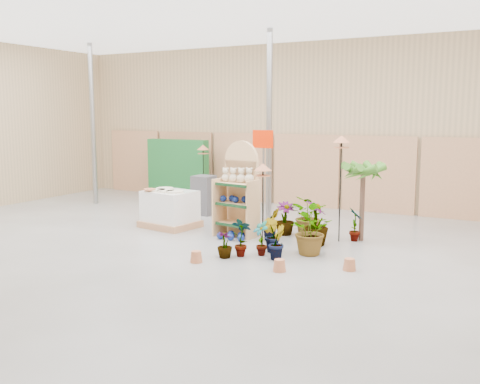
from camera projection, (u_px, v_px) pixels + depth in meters
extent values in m
cube|color=gray|center=(187.00, 258.00, 9.79)|extent=(15.00, 12.00, 0.10)
cube|color=tan|center=(308.00, 125.00, 14.72)|extent=(15.00, 0.10, 4.50)
cylinder|color=gray|center=(93.00, 125.00, 15.08)|extent=(0.14, 0.14, 4.50)
cylinder|color=gray|center=(269.00, 127.00, 12.50)|extent=(0.14, 0.14, 4.50)
cube|color=#B07B55|center=(135.00, 161.00, 17.60)|extent=(1.90, 0.06, 2.00)
cube|color=#B07B55|center=(186.00, 164.00, 16.67)|extent=(1.90, 0.06, 2.00)
cube|color=#B07B55|center=(242.00, 167.00, 15.73)|extent=(1.90, 0.06, 2.00)
cube|color=#B07B55|center=(306.00, 171.00, 14.79)|extent=(1.90, 0.06, 2.00)
cube|color=#B07B55|center=(378.00, 174.00, 13.85)|extent=(1.90, 0.06, 2.00)
cube|color=#B07B55|center=(461.00, 179.00, 12.92)|extent=(1.90, 0.06, 2.00)
cube|color=tan|center=(242.00, 198.00, 11.38)|extent=(0.84, 0.21, 1.59)
cylinder|color=tan|center=(242.00, 160.00, 11.27)|extent=(0.84, 0.21, 0.84)
cube|color=tan|center=(236.00, 223.00, 11.25)|extent=(0.87, 0.59, 0.04)
cube|color=#0F3819|center=(231.00, 225.00, 11.04)|extent=(0.80, 0.16, 0.06)
cube|color=tan|center=(236.00, 204.00, 11.19)|extent=(0.87, 0.59, 0.04)
cube|color=#0F3819|center=(231.00, 205.00, 10.98)|extent=(0.80, 0.16, 0.06)
cube|color=tan|center=(236.00, 184.00, 11.12)|extent=(0.87, 0.59, 0.04)
cube|color=#0F3819|center=(231.00, 185.00, 10.92)|extent=(0.80, 0.16, 0.06)
cube|color=tan|center=(220.00, 206.00, 11.39)|extent=(0.11, 0.47, 1.22)
cube|color=tan|center=(253.00, 210.00, 11.01)|extent=(0.11, 0.47, 1.22)
sphere|color=beige|center=(226.00, 178.00, 11.29)|extent=(0.17, 0.17, 0.17)
sphere|color=beige|center=(226.00, 171.00, 11.27)|extent=(0.13, 0.13, 0.13)
sphere|color=beige|center=(233.00, 178.00, 11.20)|extent=(0.18, 0.18, 0.18)
sphere|color=beige|center=(233.00, 171.00, 11.18)|extent=(0.13, 0.13, 0.13)
sphere|color=beige|center=(241.00, 178.00, 11.11)|extent=(0.19, 0.19, 0.19)
sphere|color=beige|center=(241.00, 171.00, 11.09)|extent=(0.13, 0.13, 0.13)
sphere|color=beige|center=(249.00, 179.00, 11.02)|extent=(0.20, 0.20, 0.20)
sphere|color=beige|center=(249.00, 171.00, 11.00)|extent=(0.13, 0.13, 0.13)
sphere|color=navy|center=(223.00, 198.00, 11.30)|extent=(0.14, 0.14, 0.14)
sphere|color=navy|center=(232.00, 198.00, 11.32)|extent=(0.14, 0.14, 0.14)
sphere|color=navy|center=(236.00, 200.00, 11.16)|extent=(0.14, 0.14, 0.14)
sphere|color=navy|center=(244.00, 199.00, 11.18)|extent=(0.14, 0.14, 0.14)
sphere|color=navy|center=(248.00, 201.00, 11.02)|extent=(0.14, 0.14, 0.14)
sphere|color=navy|center=(220.00, 236.00, 11.02)|extent=(0.15, 0.15, 0.15)
sphere|color=navy|center=(231.00, 234.00, 11.17)|extent=(0.15, 0.15, 0.15)
sphere|color=navy|center=(230.00, 237.00, 10.91)|extent=(0.15, 0.15, 0.15)
sphere|color=navy|center=(241.00, 235.00, 11.06)|extent=(0.15, 0.15, 0.15)
sphere|color=navy|center=(241.00, 238.00, 10.79)|extent=(0.15, 0.15, 0.15)
cube|color=#B07B55|center=(170.00, 224.00, 12.20)|extent=(1.31, 1.15, 0.15)
cube|color=white|center=(170.00, 206.00, 12.14)|extent=(1.20, 1.03, 0.69)
cylinder|color=beige|center=(157.00, 190.00, 12.07)|extent=(0.39, 0.39, 0.04)
cylinder|color=beige|center=(166.00, 191.00, 11.96)|extent=(0.39, 0.39, 0.04)
cylinder|color=beige|center=(175.00, 192.00, 11.84)|extent=(0.39, 0.39, 0.04)
cylinder|color=beige|center=(165.00, 189.00, 12.33)|extent=(0.39, 0.39, 0.04)
cube|color=#38373B|center=(204.00, 205.00, 13.70)|extent=(0.50, 0.50, 0.50)
cube|color=#38373B|center=(204.00, 185.00, 13.63)|extent=(0.50, 0.50, 0.50)
cube|color=#195F28|center=(178.00, 170.00, 15.96)|extent=(2.00, 0.30, 1.80)
cylinder|color=gray|center=(263.00, 179.00, 12.19)|extent=(0.05, 0.05, 2.20)
cube|color=red|center=(263.00, 139.00, 12.02)|extent=(0.50, 0.03, 0.40)
cylinder|color=black|center=(263.00, 210.00, 10.51)|extent=(0.02, 0.02, 1.37)
cylinder|color=#B96943|center=(263.00, 176.00, 10.41)|extent=(0.30, 0.30, 0.02)
cone|color=#B96943|center=(263.00, 167.00, 10.39)|extent=(0.34, 0.34, 0.14)
cylinder|color=black|center=(340.00, 195.00, 10.71)|extent=(0.02, 0.02, 1.91)
cylinder|color=#B96943|center=(341.00, 148.00, 10.56)|extent=(0.30, 0.30, 0.02)
cone|color=#B96943|center=(342.00, 139.00, 10.54)|extent=(0.34, 0.34, 0.14)
cylinder|color=black|center=(203.00, 180.00, 14.78)|extent=(0.02, 0.02, 1.48)
cylinder|color=#B96943|center=(203.00, 153.00, 14.67)|extent=(0.30, 0.30, 0.02)
cone|color=#B96943|center=(203.00, 147.00, 14.65)|extent=(0.34, 0.34, 0.14)
cylinder|color=brown|center=(362.00, 208.00, 10.82)|extent=(0.10, 0.10, 1.36)
imported|color=#3D7A22|center=(241.00, 237.00, 9.66)|extent=(0.38, 0.26, 0.72)
imported|color=#3D7A22|center=(271.00, 235.00, 10.00)|extent=(0.40, 0.35, 0.63)
imported|color=#3D7A22|center=(308.00, 230.00, 9.80)|extent=(1.08, 1.06, 0.91)
imported|color=#3D7A22|center=(316.00, 223.00, 10.47)|extent=(0.65, 0.65, 0.89)
imported|color=#3D7A22|center=(355.00, 224.00, 10.81)|extent=(0.41, 0.45, 0.70)
imported|color=#3D7A22|center=(271.00, 224.00, 10.90)|extent=(0.45, 0.48, 0.68)
imported|color=#3D7A22|center=(309.00, 216.00, 11.24)|extent=(1.02, 0.98, 0.87)
imported|color=#3D7A22|center=(225.00, 244.00, 9.59)|extent=(0.28, 0.28, 0.49)
imported|color=#3D7A22|center=(261.00, 238.00, 9.75)|extent=(0.41, 0.37, 0.64)
imported|color=#3D7A22|center=(277.00, 242.00, 9.49)|extent=(0.33, 0.38, 0.62)
imported|color=#3D7A22|center=(285.00, 218.00, 11.39)|extent=(0.56, 0.56, 0.71)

